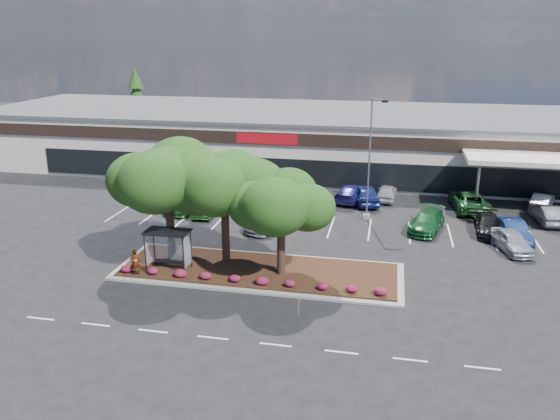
% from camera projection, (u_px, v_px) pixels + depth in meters
% --- Properties ---
extents(ground, '(160.00, 160.00, 0.00)m').
position_uv_depth(ground, '(277.00, 305.00, 30.43)').
color(ground, black).
rests_on(ground, ground).
extents(retail_store, '(80.40, 25.20, 6.25)m').
position_uv_depth(retail_store, '(340.00, 139.00, 61.04)').
color(retail_store, silver).
rests_on(retail_store, ground).
extents(landscape_island, '(18.00, 6.00, 0.26)m').
position_uv_depth(landscape_island, '(259.00, 271.00, 34.50)').
color(landscape_island, gray).
rests_on(landscape_island, ground).
extents(lane_markings, '(33.12, 20.06, 0.01)m').
position_uv_depth(lane_markings, '(304.00, 239.00, 40.17)').
color(lane_markings, silver).
rests_on(lane_markings, ground).
extents(shrub_row, '(17.00, 0.80, 0.50)m').
position_uv_depth(shrub_row, '(250.00, 279.00, 32.43)').
color(shrub_row, maroon).
rests_on(shrub_row, landscape_island).
extents(bus_shelter, '(2.75, 1.55, 2.59)m').
position_uv_depth(bus_shelter, '(169.00, 238.00, 33.90)').
color(bus_shelter, black).
rests_on(bus_shelter, landscape_island).
extents(island_tree_west, '(7.20, 7.20, 7.89)m').
position_uv_depth(island_tree_west, '(169.00, 202.00, 34.86)').
color(island_tree_west, '#1A3A11').
rests_on(island_tree_west, landscape_island).
extents(island_tree_mid, '(6.60, 6.60, 7.32)m').
position_uv_depth(island_tree_mid, '(225.00, 206.00, 34.93)').
color(island_tree_mid, '#1A3A11').
rests_on(island_tree_mid, landscape_island).
extents(island_tree_east, '(5.80, 5.80, 6.50)m').
position_uv_depth(island_tree_east, '(281.00, 224.00, 32.89)').
color(island_tree_east, '#1A3A11').
rests_on(island_tree_east, landscape_island).
extents(conifer_north_west, '(4.40, 4.40, 10.00)m').
position_uv_depth(conifer_north_west, '(137.00, 103.00, 77.49)').
color(conifer_north_west, '#1A3A11').
rests_on(conifer_north_west, ground).
extents(person_waiting, '(0.69, 0.55, 1.65)m').
position_uv_depth(person_waiting, '(135.00, 262.00, 33.45)').
color(person_waiting, '#594C47').
rests_on(person_waiting, landscape_island).
extents(light_pole, '(1.41, 0.78, 9.74)m').
position_uv_depth(light_pole, '(370.00, 168.00, 43.19)').
color(light_pole, gray).
rests_on(light_pole, ground).
extents(survey_stake, '(0.07, 0.14, 1.06)m').
position_uv_depth(survey_stake, '(299.00, 305.00, 29.02)').
color(survey_stake, '#A17A54').
rests_on(survey_stake, ground).
extents(car_0, '(2.52, 5.42, 1.53)m').
position_uv_depth(car_0, '(185.00, 201.00, 46.63)').
color(car_0, '#20531E').
rests_on(car_0, ground).
extents(car_1, '(1.70, 4.15, 1.34)m').
position_uv_depth(car_1, '(185.00, 201.00, 47.00)').
color(car_1, '#114120').
rests_on(car_1, ground).
extents(car_2, '(2.08, 4.88, 1.57)m').
position_uv_depth(car_2, '(206.00, 205.00, 45.61)').
color(car_2, '#144D16').
rests_on(car_2, ground).
extents(car_3, '(4.20, 5.96, 1.60)m').
position_uv_depth(car_3, '(272.00, 218.00, 42.31)').
color(car_3, '#989DA4').
rests_on(car_3, ground).
extents(car_4, '(2.63, 5.69, 1.61)m').
position_uv_depth(car_4, '(299.00, 209.00, 44.53)').
color(car_4, '#8E1A01').
rests_on(car_4, ground).
extents(car_5, '(3.27, 5.39, 1.46)m').
position_uv_depth(car_5, '(427.00, 222.00, 41.72)').
color(car_5, '#154F24').
rests_on(car_5, ground).
extents(car_6, '(2.13, 4.68, 1.33)m').
position_uv_depth(car_6, '(488.00, 225.00, 41.17)').
color(car_6, black).
rests_on(car_6, ground).
extents(car_7, '(2.74, 4.51, 1.43)m').
position_uv_depth(car_7, '(512.00, 241.00, 37.82)').
color(car_7, '#9EA2A9').
rests_on(car_7, ground).
extents(car_8, '(2.32, 4.78, 1.51)m').
position_uv_depth(car_8, '(513.00, 231.00, 39.67)').
color(car_8, navy).
rests_on(car_8, ground).
extents(car_10, '(4.05, 6.22, 1.68)m').
position_uv_depth(car_10, '(244.00, 184.00, 51.85)').
color(car_10, '#774609').
rests_on(car_10, ground).
extents(car_11, '(3.27, 5.52, 1.72)m').
position_uv_depth(car_11, '(297.00, 188.00, 50.30)').
color(car_11, '#661906').
rests_on(car_11, ground).
extents(car_12, '(3.48, 5.69, 1.54)m').
position_uv_depth(car_12, '(353.00, 192.00, 49.18)').
color(car_12, navy).
rests_on(car_12, ground).
extents(car_13, '(3.09, 5.31, 1.70)m').
position_uv_depth(car_13, '(365.00, 194.00, 48.40)').
color(car_13, navy).
rests_on(car_13, ground).
extents(car_14, '(1.98, 4.28, 1.42)m').
position_uv_depth(car_14, '(387.00, 192.00, 49.48)').
color(car_14, '#BABABA').
rests_on(car_14, ground).
extents(car_15, '(3.19, 6.13, 1.65)m').
position_uv_depth(car_15, '(469.00, 201.00, 46.61)').
color(car_15, '#194822').
rests_on(car_15, ground).
extents(car_16, '(2.86, 4.28, 1.34)m').
position_uv_depth(car_16, '(542.00, 201.00, 47.10)').
color(car_16, silver).
rests_on(car_16, ground).
extents(car_17, '(1.98, 4.58, 1.47)m').
position_uv_depth(car_17, '(547.00, 214.00, 43.48)').
color(car_17, '#5B5B62').
rests_on(car_17, ground).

